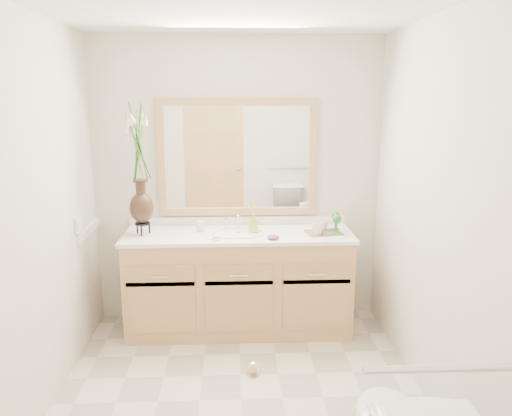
{
  "coord_description": "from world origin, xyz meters",
  "views": [
    {
      "loc": [
        -0.03,
        -2.86,
        1.92
      ],
      "look_at": [
        0.13,
        0.65,
        1.12
      ],
      "focal_mm": 35.0,
      "sensor_mm": 36.0,
      "label": 1
    }
  ],
  "objects_px": {
    "flower_vase": "(139,157)",
    "tumbler": "(201,226)",
    "tray": "(324,232)",
    "soap_bottle": "(253,224)"
  },
  "relations": [
    {
      "from": "flower_vase",
      "to": "tumbler",
      "type": "height_order",
      "value": "flower_vase"
    },
    {
      "from": "flower_vase",
      "to": "tumbler",
      "type": "relative_size",
      "value": 10.72
    },
    {
      "from": "soap_bottle",
      "to": "tray",
      "type": "height_order",
      "value": "soap_bottle"
    },
    {
      "from": "tumbler",
      "to": "tray",
      "type": "distance_m",
      "value": 1.0
    },
    {
      "from": "tray",
      "to": "flower_vase",
      "type": "bearing_deg",
      "value": 169.97
    },
    {
      "from": "flower_vase",
      "to": "soap_bottle",
      "type": "bearing_deg",
      "value": 1.73
    },
    {
      "from": "tumbler",
      "to": "tray",
      "type": "bearing_deg",
      "value": -5.87
    },
    {
      "from": "tumbler",
      "to": "soap_bottle",
      "type": "bearing_deg",
      "value": -5.55
    },
    {
      "from": "flower_vase",
      "to": "tumbler",
      "type": "bearing_deg",
      "value": 8.52
    },
    {
      "from": "tumbler",
      "to": "soap_bottle",
      "type": "xyz_separation_m",
      "value": [
        0.43,
        -0.04,
        0.03
      ]
    }
  ]
}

